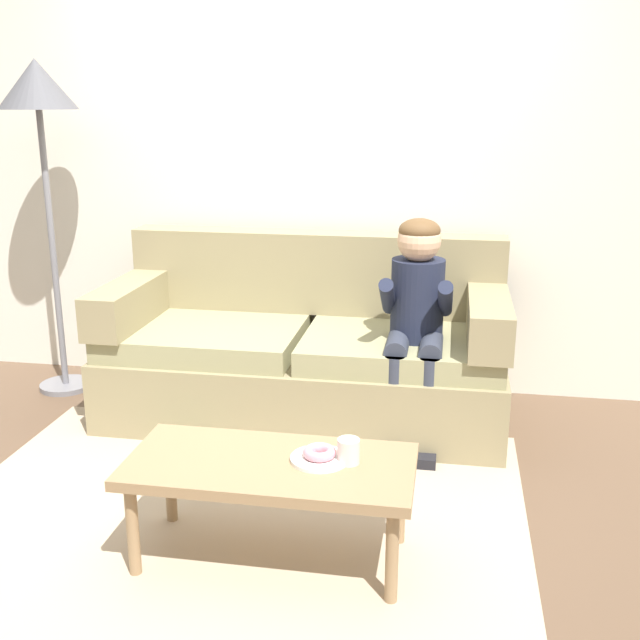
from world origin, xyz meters
TOP-DOWN VIEW (x-y plane):
  - ground at (0.00, 0.00)m, footprint 10.00×10.00m
  - wall_back at (0.00, 1.40)m, footprint 8.00×0.10m
  - area_rug at (0.00, -0.25)m, footprint 2.37×1.89m
  - couch at (0.10, 0.85)m, footprint 2.06×0.90m
  - coffee_table at (0.23, -0.52)m, footprint 1.03×0.49m
  - person_child at (0.68, 0.64)m, footprint 0.34×0.58m
  - plate at (0.40, -0.48)m, footprint 0.21×0.21m
  - donut at (0.40, -0.48)m, footprint 0.14×0.14m
  - mug at (0.51, -0.48)m, footprint 0.08×0.08m
  - toy_controller at (-0.43, 0.12)m, footprint 0.23×0.09m
  - floor_lamp at (-1.38, 0.98)m, footprint 0.42×0.42m

SIDE VIEW (x-z plane):
  - ground at x=0.00m, z-range 0.00..0.00m
  - area_rug at x=0.00m, z-range 0.00..0.01m
  - toy_controller at x=-0.43m, z-range 0.00..0.05m
  - couch at x=0.10m, z-range -0.13..0.81m
  - coffee_table at x=0.23m, z-range 0.16..0.56m
  - plate at x=0.40m, z-range 0.40..0.41m
  - donut at x=0.40m, z-range 0.41..0.45m
  - mug at x=0.51m, z-range 0.40..0.49m
  - person_child at x=0.68m, z-range 0.12..1.22m
  - wall_back at x=0.00m, z-range 0.00..2.80m
  - floor_lamp at x=-1.38m, z-range 0.67..2.52m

